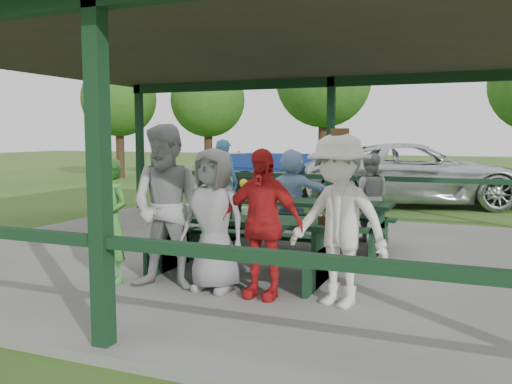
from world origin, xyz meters
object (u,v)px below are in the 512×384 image
at_px(contestant_grey_left, 169,207).
at_px(contestant_grey_mid, 213,220).
at_px(spectator_grey, 369,197).
at_px(farm_trailer, 282,173).
at_px(spectator_lblue, 292,192).
at_px(spectator_blue, 224,182).
at_px(contestant_red, 261,223).
at_px(contestant_white_fedora, 339,220).
at_px(pickup_truck, 416,174).
at_px(picnic_table_far, 302,217).
at_px(contestant_green, 110,221).
at_px(picnic_table_near, 244,239).

relative_size(contestant_grey_left, contestant_grey_mid, 1.17).
bearing_deg(spectator_grey, farm_trailer, -69.64).
distance_m(spectator_lblue, farm_trailer, 7.69).
bearing_deg(spectator_blue, contestant_grey_left, 113.53).
bearing_deg(contestant_red, contestant_white_fedora, 5.21).
bearing_deg(contestant_grey_mid, pickup_truck, 86.19).
distance_m(spectator_lblue, pickup_truck, 6.25).
xyz_separation_m(picnic_table_far, spectator_lblue, (-0.45, 0.84, 0.29)).
relative_size(spectator_blue, farm_trailer, 0.43).
relative_size(contestant_green, contestant_grey_left, 0.79).
bearing_deg(contestant_green, farm_trailer, 111.78).
xyz_separation_m(contestant_white_fedora, farm_trailer, (-4.47, 10.78, -0.32)).
height_order(picnic_table_far, contestant_white_fedora, contestant_white_fedora).
relative_size(contestant_green, contestant_grey_mid, 0.92).
bearing_deg(contestant_red, picnic_table_far, 101.58).
bearing_deg(spectator_lblue, spectator_blue, -21.74).
bearing_deg(contestant_red, picnic_table_near, 128.33).
relative_size(picnic_table_far, contestant_red, 1.72).
height_order(contestant_grey_mid, pickup_truck, contestant_grey_mid).
bearing_deg(spectator_blue, contestant_white_fedora, 134.47).
distance_m(picnic_table_near, pickup_truck, 9.00).
distance_m(contestant_grey_left, contestant_white_fedora, 1.97).
bearing_deg(contestant_grey_mid, contestant_red, 0.05).
bearing_deg(contestant_white_fedora, picnic_table_far, 132.84).
xyz_separation_m(contestant_grey_left, spectator_grey, (1.60, 3.78, -0.21)).
xyz_separation_m(pickup_truck, farm_trailer, (-4.24, 1.11, -0.15)).
height_order(contestant_white_fedora, farm_trailer, contestant_white_fedora).
xyz_separation_m(contestant_green, contestant_grey_mid, (1.32, 0.16, 0.07)).
bearing_deg(contestant_grey_left, contestant_white_fedora, -5.67).
relative_size(contestant_red, spectator_blue, 0.96).
relative_size(spectator_grey, farm_trailer, 0.37).
bearing_deg(spectator_grey, contestant_green, 47.95).
bearing_deg(spectator_grey, picnic_table_near, 60.36).
bearing_deg(farm_trailer, contestant_grey_mid, -74.15).
bearing_deg(contestant_red, contestant_grey_mid, 179.65).
distance_m(picnic_table_near, contestant_grey_mid, 0.84).
bearing_deg(contestant_white_fedora, contestant_green, -158.67).
distance_m(picnic_table_far, spectator_grey, 1.29).
bearing_deg(spectator_grey, contestant_grey_mid, 63.65).
bearing_deg(contestant_red, spectator_lblue, 106.46).
bearing_deg(contestant_grey_left, picnic_table_far, 66.90).
bearing_deg(farm_trailer, contestant_red, -71.26).
bearing_deg(picnic_table_near, picnic_table_far, 85.89).
height_order(picnic_table_far, contestant_green, contestant_green).
relative_size(contestant_grey_mid, farm_trailer, 0.41).
bearing_deg(pickup_truck, contestant_white_fedora, 165.22).
height_order(picnic_table_near, contestant_white_fedora, contestant_white_fedora).
bearing_deg(spectator_lblue, contestant_red, 101.16).
distance_m(contestant_grey_mid, contestant_red, 0.61).
height_order(spectator_lblue, spectator_blue, spectator_blue).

